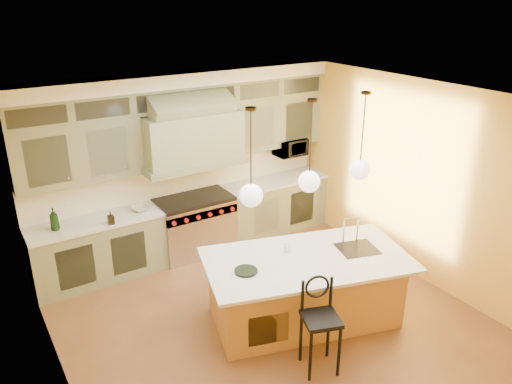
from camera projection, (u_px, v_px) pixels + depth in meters
floor at (267, 318)px, 6.56m from camera, size 5.00×5.00×0.00m
ceiling at (270, 98)px, 5.48m from camera, size 5.00×5.00×0.00m
wall_back at (182, 162)px, 7.98m from camera, size 5.00×0.00×5.00m
wall_front at (438, 328)px, 4.06m from camera, size 5.00×0.00×5.00m
wall_left at (52, 277)px, 4.78m from camera, size 0.00×5.00×5.00m
wall_right at (412, 179)px, 7.25m from camera, size 0.00×5.00×5.00m
back_cabinetry at (190, 168)px, 7.78m from camera, size 5.00×0.77×2.90m
range at (195, 225)px, 8.06m from camera, size 1.20×0.74×0.96m
kitchen_island at (305, 287)px, 6.39m from camera, size 2.81×1.99×1.35m
counter_stool at (320, 320)px, 5.49m from camera, size 0.50×0.50×1.12m
microwave at (290, 147)px, 8.75m from camera, size 0.54×0.37×0.30m
oil_bottle_a at (54, 219)px, 6.81m from camera, size 0.13×0.13×0.32m
oil_bottle_b at (111, 218)px, 7.00m from camera, size 0.09×0.09×0.19m
fruit_bowl at (141, 208)px, 7.46m from camera, size 0.30×0.30×0.07m
cup at (287, 248)px, 6.32m from camera, size 0.12×0.12×0.10m
pendant_left at (251, 193)px, 5.44m from camera, size 0.26×0.26×1.11m
pendant_center at (309, 179)px, 5.83m from camera, size 0.26×0.26×1.11m
pendant_right at (360, 167)px, 6.23m from camera, size 0.26×0.26×1.11m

